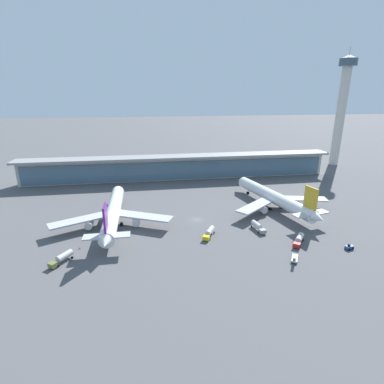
% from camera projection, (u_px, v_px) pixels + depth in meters
% --- Properties ---
extents(ground_plane, '(1200.00, 1200.00, 0.00)m').
position_uv_depth(ground_plane, '(197.00, 220.00, 129.90)').
color(ground_plane, '#515154').
extents(airliner_left_stand, '(48.95, 63.44, 16.94)m').
position_uv_depth(airliner_left_stand, '(113.00, 212.00, 123.74)').
color(airliner_left_stand, white).
rests_on(airliner_left_stand, ground).
extents(airliner_centre_stand, '(47.73, 63.03, 16.94)m').
position_uv_depth(airliner_centre_stand, '(274.00, 198.00, 141.28)').
color(airliner_centre_stand, white).
rests_on(airliner_centre_stand, ground).
extents(service_truck_near_nose_blue, '(3.21, 2.39, 2.05)m').
position_uv_depth(service_truck_near_nose_blue, '(349.00, 247.00, 105.13)').
color(service_truck_near_nose_blue, '#234C9E').
rests_on(service_truck_near_nose_blue, ground).
extents(service_truck_under_wing_red, '(7.16, 8.10, 2.95)m').
position_uv_depth(service_truck_under_wing_red, '(299.00, 239.00, 108.73)').
color(service_truck_under_wing_red, '#B21E1E').
rests_on(service_truck_under_wing_red, ground).
extents(service_truck_mid_apron_yellow, '(6.17, 8.60, 2.95)m').
position_uv_depth(service_truck_mid_apron_yellow, '(209.00, 232.00, 114.23)').
color(service_truck_mid_apron_yellow, yellow).
rests_on(service_truck_mid_apron_yellow, ground).
extents(service_truck_by_tail_olive, '(6.72, 8.37, 2.95)m').
position_uv_depth(service_truck_by_tail_olive, '(62.00, 258.00, 96.64)').
color(service_truck_by_tail_olive, olive).
rests_on(service_truck_by_tail_olive, ground).
extents(service_truck_on_taxiway_white, '(4.66, 6.53, 2.70)m').
position_uv_depth(service_truck_on_taxiway_white, '(295.00, 259.00, 97.92)').
color(service_truck_on_taxiway_white, silver).
rests_on(service_truck_on_taxiway_white, ground).
extents(service_truck_at_far_stand_grey, '(3.69, 8.85, 2.95)m').
position_uv_depth(service_truck_at_far_stand_grey, '(258.00, 226.00, 119.50)').
color(service_truck_at_far_stand_grey, gray).
rests_on(service_truck_at_far_stand_grey, ground).
extents(terminal_building, '(193.34, 12.80, 15.20)m').
position_uv_depth(terminal_building, '(179.00, 167.00, 189.59)').
color(terminal_building, beige).
rests_on(terminal_building, ground).
extents(control_tower, '(12.00, 12.00, 82.19)m').
position_uv_depth(control_tower, '(342.00, 104.00, 216.51)').
color(control_tower, beige).
rests_on(control_tower, ground).
extents(safety_cone_alpha, '(0.62, 0.62, 0.70)m').
position_uv_depth(safety_cone_alpha, '(80.00, 248.00, 105.50)').
color(safety_cone_alpha, orange).
rests_on(safety_cone_alpha, ground).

